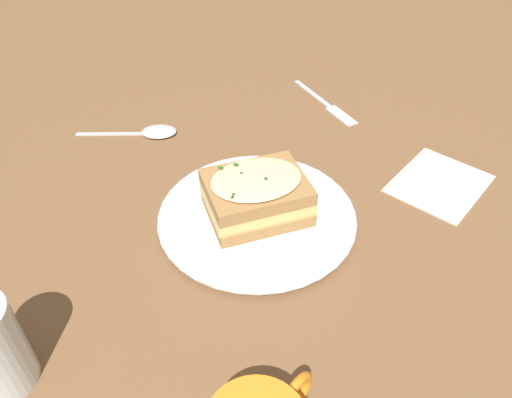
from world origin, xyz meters
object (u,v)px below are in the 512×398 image
object	(u,v)px
napkin	(439,183)
spoon	(153,132)
dinner_plate	(256,218)
sandwich	(256,196)
fork	(330,106)

from	to	relation	value
napkin	spoon	bearing A→B (deg)	-85.52
dinner_plate	napkin	xyz separation A→B (m)	(-0.18, 0.23, -0.01)
sandwich	napkin	distance (m)	0.29
fork	spoon	size ratio (longest dim) A/B	0.91
spoon	napkin	world-z (taller)	spoon
sandwich	spoon	distance (m)	0.28
fork	napkin	bearing A→B (deg)	92.62
dinner_plate	sandwich	world-z (taller)	sandwich
fork	napkin	distance (m)	0.26
fork	spoon	distance (m)	0.32
sandwich	spoon	xyz separation A→B (m)	(-0.14, -0.24, -0.04)
sandwich	spoon	world-z (taller)	sandwich
dinner_plate	napkin	size ratio (longest dim) A/B	1.90
fork	sandwich	bearing A→B (deg)	37.10
sandwich	fork	distance (m)	0.34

